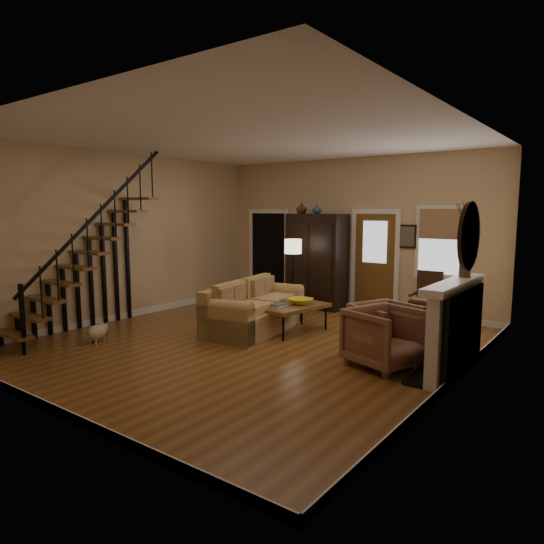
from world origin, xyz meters
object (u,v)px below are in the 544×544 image
Objects in this scene: coffee_table at (293,318)px; armchair_left at (385,338)px; armchair_right at (385,328)px; sofa at (255,308)px; side_chair at (426,299)px; armoire at (317,261)px; floor_lamp at (293,276)px.

armchair_left is at bearing -21.72° from coffee_table.
armchair_right is at bearing -7.79° from coffee_table.
side_chair is at bearing 34.52° from sofa.
sofa is 2.62× the size of armchair_right.
armoire is 2.44× the size of armchair_right.
floor_lamp is (-0.08, -0.83, -0.26)m from armoire.
armoire reaches higher than floor_lamp.
armchair_left reaches higher than coffee_table.
armchair_right is 3.22m from floor_lamp.
coffee_table is 1.39× the size of armchair_left.
armoire is at bearing 84.81° from floor_lamp.
coffee_table is (0.83, -2.15, -0.80)m from armoire.
floor_lamp reaches higher than armchair_left.
coffee_table is at bearing 18.66° from sofa.
armoire is 2.61m from side_chair.
armoire is 2.57m from sofa.
armchair_left is 3.75m from floor_lamp.
floor_lamp reaches higher than coffee_table.
coffee_table is at bearing 104.75° from armchair_right.
side_chair is (-0.41, 2.80, 0.09)m from armchair_left.
armchair_left is at bearing -133.69° from armchair_right.
armchair_right is (1.87, -0.26, 0.15)m from coffee_table.
sofa is 2.45× the size of armchair_left.
armoire is 2.28× the size of armchair_left.
armoire reaches higher than coffee_table.
armchair_right is 0.84× the size of side_chair.
sofa is at bearing -151.42° from coffee_table.
armoire is 0.88m from floor_lamp.
armoire reaches higher than sofa.
armchair_left is (2.96, -3.00, -0.63)m from armoire.
sofa is 1.43× the size of floor_lamp.
sofa is 1.76× the size of coffee_table.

